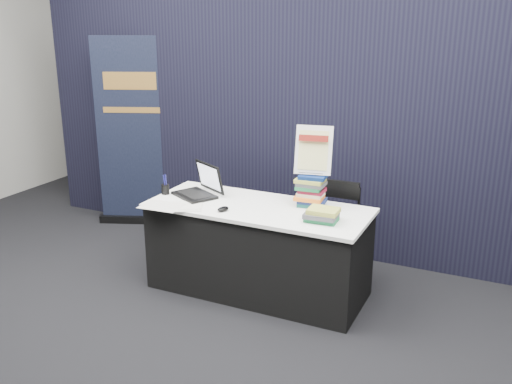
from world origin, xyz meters
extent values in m
plane|color=black|center=(0.00, 0.00, 0.00)|extent=(8.00, 8.00, 0.00)
cube|color=#A4A29B|center=(0.00, 4.00, 1.75)|extent=(8.00, 0.02, 3.50)
cube|color=black|center=(0.00, 1.60, 1.20)|extent=(6.00, 0.08, 2.40)
cube|color=black|center=(0.00, 0.55, 0.36)|extent=(1.76, 0.71, 0.72)
cube|color=white|center=(0.00, 0.55, 0.73)|extent=(1.80, 0.75, 0.03)
cube|color=black|center=(-0.60, 0.55, 0.76)|extent=(0.44, 0.40, 0.02)
cube|color=black|center=(-0.60, 0.68, 0.90)|extent=(0.35, 0.23, 0.25)
cube|color=white|center=(-0.60, 0.67, 0.90)|extent=(0.29, 0.18, 0.20)
ellipsoid|color=black|center=(-0.20, 0.33, 0.77)|extent=(0.09, 0.12, 0.03)
cube|color=white|center=(-0.55, 0.31, 0.75)|extent=(0.35, 0.32, 0.00)
cube|color=silver|center=(-0.70, 0.22, 0.75)|extent=(0.35, 0.26, 0.00)
cube|color=silver|center=(-0.51, 0.26, 0.75)|extent=(0.34, 0.31, 0.00)
cylinder|color=black|center=(-0.86, 0.50, 0.79)|extent=(0.08, 0.08, 0.09)
cube|color=#15534C|center=(0.38, 0.74, 0.76)|extent=(0.23, 0.19, 0.03)
cube|color=navy|center=(0.38, 0.74, 0.79)|extent=(0.23, 0.19, 0.03)
cube|color=orange|center=(0.38, 0.74, 0.82)|extent=(0.23, 0.19, 0.03)
cube|color=beige|center=(0.38, 0.74, 0.85)|extent=(0.23, 0.19, 0.03)
cube|color=maroon|center=(0.38, 0.74, 0.88)|extent=(0.23, 0.19, 0.03)
cube|color=#1D6D3F|center=(0.38, 0.74, 0.91)|extent=(0.23, 0.19, 0.03)
cube|color=#46464A|center=(0.38, 0.74, 0.94)|extent=(0.23, 0.19, 0.03)
cube|color=#ABAE45|center=(0.38, 0.74, 0.97)|extent=(0.23, 0.19, 0.03)
cube|color=navy|center=(0.38, 0.74, 1.00)|extent=(0.23, 0.19, 0.03)
cube|color=#1D6D3F|center=(0.58, 0.43, 0.77)|extent=(0.24, 0.19, 0.03)
cube|color=#46464A|center=(0.58, 0.43, 0.80)|extent=(0.24, 0.19, 0.03)
cube|color=#ABAE45|center=(0.58, 0.43, 0.84)|extent=(0.24, 0.19, 0.03)
cube|color=black|center=(0.38, 0.72, 1.03)|extent=(0.19, 0.05, 0.02)
cylinder|color=black|center=(0.30, 0.81, 1.14)|extent=(0.03, 0.10, 0.28)
cylinder|color=black|center=(0.46, 0.81, 1.14)|extent=(0.03, 0.10, 0.28)
cube|color=silver|center=(0.38, 0.77, 1.21)|extent=(0.31, 0.17, 0.38)
cube|color=#DED98B|center=(0.38, 0.76, 1.21)|extent=(0.25, 0.13, 0.30)
cube|color=maroon|center=(0.38, 0.76, 1.30)|extent=(0.23, 0.06, 0.05)
cube|color=black|center=(-1.90, 1.44, 0.04)|extent=(0.83, 0.41, 0.08)
cube|color=black|center=(-1.90, 1.46, 1.01)|extent=(0.76, 0.33, 2.02)
cube|color=#C3893D|center=(-1.90, 1.45, 1.57)|extent=(0.52, 0.21, 0.18)
cube|color=#C3893D|center=(-1.90, 1.45, 1.27)|extent=(0.56, 0.23, 0.06)
cylinder|color=black|center=(0.30, 0.73, 0.21)|extent=(0.02, 0.02, 0.43)
cylinder|color=black|center=(0.68, 0.73, 0.21)|extent=(0.02, 0.02, 0.43)
cylinder|color=black|center=(0.30, 1.11, 0.21)|extent=(0.02, 0.02, 0.43)
cylinder|color=black|center=(0.68, 1.11, 0.21)|extent=(0.02, 0.02, 0.43)
cube|color=black|center=(0.49, 0.92, 0.44)|extent=(0.40, 0.40, 0.04)
cube|color=black|center=(0.49, 1.11, 0.80)|extent=(0.38, 0.03, 0.15)
camera|label=1|loc=(1.86, -3.39, 2.24)|focal=40.00mm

